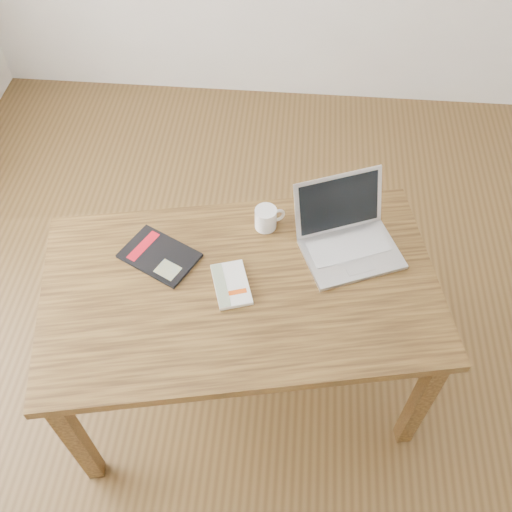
# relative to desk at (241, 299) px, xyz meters

# --- Properties ---
(room) EXTENTS (4.04, 4.04, 2.70)m
(room) POSITION_rel_desk_xyz_m (0.04, 0.19, 0.69)
(room) COLOR #52391C
(room) RESTS_ON ground
(desk) EXTENTS (1.57, 1.09, 0.75)m
(desk) POSITION_rel_desk_xyz_m (0.00, 0.00, 0.00)
(desk) COLOR #4E3517
(desk) RESTS_ON ground
(white_guidebook) EXTENTS (0.17, 0.22, 0.02)m
(white_guidebook) POSITION_rel_desk_xyz_m (-0.03, -0.01, 0.10)
(white_guidebook) COLOR silver
(white_guidebook) RESTS_ON desk
(black_guidebook) EXTENTS (0.33, 0.29, 0.01)m
(black_guidebook) POSITION_rel_desk_xyz_m (-0.32, 0.10, 0.10)
(black_guidebook) COLOR black
(black_guidebook) RESTS_ON desk
(laptop) EXTENTS (0.44, 0.43, 0.24)m
(laptop) POSITION_rel_desk_xyz_m (0.38, 0.23, 0.14)
(laptop) COLOR silver
(laptop) RESTS_ON desk
(coffee_mug) EXTENTS (0.12, 0.08, 0.09)m
(coffee_mug) POSITION_rel_desk_xyz_m (0.07, 0.29, 0.14)
(coffee_mug) COLOR white
(coffee_mug) RESTS_ON desk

